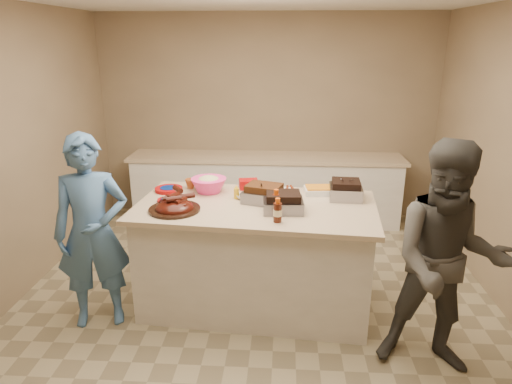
# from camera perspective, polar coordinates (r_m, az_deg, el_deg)

# --- Properties ---
(room) EXTENTS (4.50, 5.00, 2.70)m
(room) POSITION_cam_1_polar(r_m,az_deg,el_deg) (4.34, -0.12, -14.34)
(room) COLOR #8A7559
(room) RESTS_ON ground
(back_counter) EXTENTS (3.60, 0.64, 0.90)m
(back_counter) POSITION_cam_1_polar(r_m,az_deg,el_deg) (6.14, 1.22, 0.46)
(back_counter) COLOR silver
(back_counter) RESTS_ON ground
(island) EXTENTS (2.17, 1.28, 0.99)m
(island) POSITION_cam_1_polar(r_m,az_deg,el_deg) (4.42, -0.04, -13.69)
(island) COLOR silver
(island) RESTS_ON ground
(rib_platter) EXTENTS (0.55, 0.55, 0.17)m
(rib_platter) POSITION_cam_1_polar(r_m,az_deg,el_deg) (3.91, -10.13, -2.29)
(rib_platter) COLOR #421009
(rib_platter) RESTS_ON island
(pulled_pork_tray) EXTENTS (0.41, 0.35, 0.10)m
(pulled_pork_tray) POSITION_cam_1_polar(r_m,az_deg,el_deg) (4.04, 1.00, -1.26)
(pulled_pork_tray) COLOR #47230F
(pulled_pork_tray) RESTS_ON island
(brisket_tray) EXTENTS (0.35, 0.29, 0.10)m
(brisket_tray) POSITION_cam_1_polar(r_m,az_deg,el_deg) (3.85, 3.40, -2.35)
(brisket_tray) COLOR black
(brisket_tray) RESTS_ON island
(roasting_pan) EXTENTS (0.31, 0.31, 0.12)m
(roasting_pan) POSITION_cam_1_polar(r_m,az_deg,el_deg) (4.22, 11.08, -0.78)
(roasting_pan) COLOR gray
(roasting_pan) RESTS_ON island
(coleslaw_bowl) EXTENTS (0.36, 0.36, 0.23)m
(coleslaw_bowl) POSITION_cam_1_polar(r_m,az_deg,el_deg) (4.33, -5.89, 0.01)
(coleslaw_bowl) COLOR #FF3894
(coleslaw_bowl) RESTS_ON island
(sausage_plate) EXTENTS (0.31, 0.31, 0.05)m
(sausage_plate) POSITION_cam_1_polar(r_m,az_deg,el_deg) (4.31, 3.30, -0.04)
(sausage_plate) COLOR silver
(sausage_plate) RESTS_ON island
(mac_cheese_dish) EXTENTS (0.29, 0.22, 0.07)m
(mac_cheese_dish) POSITION_cam_1_polar(r_m,az_deg,el_deg) (4.31, 7.90, -0.20)
(mac_cheese_dish) COLOR orange
(mac_cheese_dish) RESTS_ON island
(bbq_bottle_a) EXTENTS (0.07, 0.07, 0.20)m
(bbq_bottle_a) POSITION_cam_1_polar(r_m,az_deg,el_deg) (3.62, 2.69, -3.74)
(bbq_bottle_a) COLOR #3C150B
(bbq_bottle_a) RESTS_ON island
(bbq_bottle_b) EXTENTS (0.07, 0.07, 0.20)m
(bbq_bottle_b) POSITION_cam_1_polar(r_m,az_deg,el_deg) (3.80, 2.50, -2.59)
(bbq_bottle_b) COLOR #3C150B
(bbq_bottle_b) RESTS_ON island
(mustard_bottle) EXTENTS (0.05, 0.05, 0.13)m
(mustard_bottle) POSITION_cam_1_polar(r_m,az_deg,el_deg) (4.14, -2.46, -0.82)
(mustard_bottle) COLOR gold
(mustard_bottle) RESTS_ON island
(sauce_bowl) EXTENTS (0.13, 0.05, 0.12)m
(sauce_bowl) POSITION_cam_1_polar(r_m,az_deg,el_deg) (4.13, -1.61, -0.85)
(sauce_bowl) COLOR silver
(sauce_bowl) RESTS_ON island
(plate_stack_large) EXTENTS (0.28, 0.28, 0.03)m
(plate_stack_large) POSITION_cam_1_polar(r_m,az_deg,el_deg) (4.42, -10.85, 0.14)
(plate_stack_large) COLOR #900708
(plate_stack_large) RESTS_ON island
(plate_stack_small) EXTENTS (0.18, 0.18, 0.02)m
(plate_stack_small) POSITION_cam_1_polar(r_m,az_deg,el_deg) (4.13, -11.10, -1.17)
(plate_stack_small) COLOR #900708
(plate_stack_small) RESTS_ON island
(plastic_cup) EXTENTS (0.11, 0.10, 0.10)m
(plastic_cup) POSITION_cam_1_polar(r_m,az_deg,el_deg) (4.46, -8.17, 0.46)
(plastic_cup) COLOR #A55521
(plastic_cup) RESTS_ON island
(basket_stack) EXTENTS (0.20, 0.16, 0.09)m
(basket_stack) POSITION_cam_1_polar(r_m,az_deg,el_deg) (4.41, -0.94, 0.45)
(basket_stack) COLOR #900708
(basket_stack) RESTS_ON island
(guest_blue) EXTENTS (1.03, 1.77, 0.40)m
(guest_blue) POSITION_cam_1_polar(r_m,az_deg,el_deg) (4.41, -18.58, -14.84)
(guest_blue) COLOR #4671A7
(guest_blue) RESTS_ON ground
(guest_gray) EXTENTS (1.11, 1.85, 0.66)m
(guest_gray) POSITION_cam_1_polar(r_m,az_deg,el_deg) (3.96, 21.15, -19.43)
(guest_gray) COLOR #4A4743
(guest_gray) RESTS_ON ground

